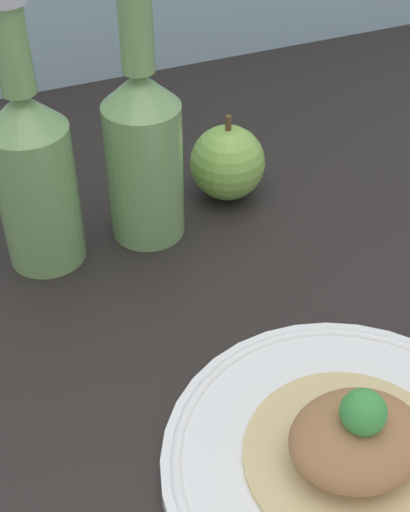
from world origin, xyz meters
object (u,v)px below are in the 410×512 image
plate (352,464)px  cider_bottle_left (34,171)px  plated_food (357,441)px  cider_bottle_right (146,147)px  apple (227,163)px

plate → cider_bottle_left: cider_bottle_left is taller
plated_food → cider_bottle_right: (-3.69, 33.75, 6.45)cm
plated_food → apple: 37.12cm
cider_bottle_right → apple: size_ratio=2.73×
cider_bottle_left → apple: bearing=7.6°
plated_food → cider_bottle_left: size_ratio=0.60×
cider_bottle_left → cider_bottle_right: same height
cider_bottle_right → apple: 12.06cm
plated_food → cider_bottle_right: 34.55cm
plated_food → plate: bearing=-90.0°
plated_food → cider_bottle_right: cider_bottle_right is taller
cider_bottle_left → apple: 22.17cm
cider_bottle_left → cider_bottle_right: size_ratio=1.00×
plated_food → apple: apple is taller
plate → cider_bottle_right: 35.17cm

